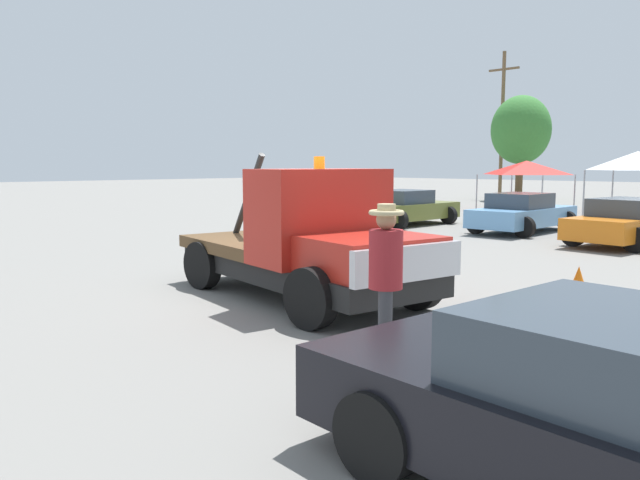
{
  "coord_description": "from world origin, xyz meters",
  "views": [
    {
      "loc": [
        7.86,
        -7.14,
        2.29
      ],
      "look_at": [
        0.5,
        0.0,
        1.05
      ],
      "focal_mm": 35.0,
      "sensor_mm": 36.0,
      "label": 1
    }
  ],
  "objects_px": {
    "parked_car_olive": "(405,208)",
    "canopy_tent_red": "(527,168)",
    "parked_car_skyblue": "(522,213)",
    "tree_left": "(521,130)",
    "utility_pole": "(502,122)",
    "parked_car_orange": "(631,222)",
    "traffic_cone": "(578,283)",
    "person_near_truck": "(386,269)",
    "tow_truck": "(311,246)",
    "canopy_tent_white": "(637,161)"
  },
  "relations": [
    {
      "from": "tree_left",
      "to": "parked_car_orange",
      "type": "bearing_deg",
      "value": -53.85
    },
    {
      "from": "parked_car_skyblue",
      "to": "canopy_tent_white",
      "type": "height_order",
      "value": "canopy_tent_white"
    },
    {
      "from": "parked_car_skyblue",
      "to": "parked_car_orange",
      "type": "height_order",
      "value": "same"
    },
    {
      "from": "person_near_truck",
      "to": "canopy_tent_red",
      "type": "height_order",
      "value": "canopy_tent_red"
    },
    {
      "from": "traffic_cone",
      "to": "canopy_tent_white",
      "type": "bearing_deg",
      "value": 106.59
    },
    {
      "from": "utility_pole",
      "to": "tree_left",
      "type": "bearing_deg",
      "value": -34.62
    },
    {
      "from": "person_near_truck",
      "to": "traffic_cone",
      "type": "xyz_separation_m",
      "value": [
        0.06,
        5.12,
        -0.83
      ]
    },
    {
      "from": "traffic_cone",
      "to": "canopy_tent_red",
      "type": "bearing_deg",
      "value": 120.1
    },
    {
      "from": "parked_car_olive",
      "to": "utility_pole",
      "type": "height_order",
      "value": "utility_pole"
    },
    {
      "from": "parked_car_orange",
      "to": "tree_left",
      "type": "relative_size",
      "value": 0.75
    },
    {
      "from": "tow_truck",
      "to": "person_near_truck",
      "type": "relative_size",
      "value": 3.06
    },
    {
      "from": "parked_car_orange",
      "to": "canopy_tent_red",
      "type": "bearing_deg",
      "value": 44.35
    },
    {
      "from": "parked_car_orange",
      "to": "canopy_tent_red",
      "type": "height_order",
      "value": "canopy_tent_red"
    },
    {
      "from": "canopy_tent_red",
      "to": "traffic_cone",
      "type": "bearing_deg",
      "value": -59.9
    },
    {
      "from": "tow_truck",
      "to": "tree_left",
      "type": "bearing_deg",
      "value": 121.18
    },
    {
      "from": "tree_left",
      "to": "parked_car_olive",
      "type": "bearing_deg",
      "value": -74.19
    },
    {
      "from": "utility_pole",
      "to": "parked_car_orange",
      "type": "bearing_deg",
      "value": -51.83
    },
    {
      "from": "tow_truck",
      "to": "canopy_tent_white",
      "type": "bearing_deg",
      "value": 104.9
    },
    {
      "from": "canopy_tent_red",
      "to": "tree_left",
      "type": "xyz_separation_m",
      "value": [
        -4.48,
        7.63,
        2.32
      ]
    },
    {
      "from": "parked_car_skyblue",
      "to": "canopy_tent_red",
      "type": "bearing_deg",
      "value": 26.08
    },
    {
      "from": "tow_truck",
      "to": "parked_car_olive",
      "type": "height_order",
      "value": "tow_truck"
    },
    {
      "from": "tow_truck",
      "to": "parked_car_olive",
      "type": "xyz_separation_m",
      "value": [
        -7.21,
        11.73,
        -0.3
      ]
    },
    {
      "from": "parked_car_olive",
      "to": "utility_pole",
      "type": "xyz_separation_m",
      "value": [
        -7.38,
        19.78,
        4.52
      ]
    },
    {
      "from": "traffic_cone",
      "to": "utility_pole",
      "type": "xyz_separation_m",
      "value": [
        -17.61,
        27.98,
        4.92
      ]
    },
    {
      "from": "canopy_tent_white",
      "to": "tree_left",
      "type": "height_order",
      "value": "tree_left"
    },
    {
      "from": "parked_car_olive",
      "to": "canopy_tent_red",
      "type": "xyz_separation_m",
      "value": [
        -0.68,
        10.63,
        1.49
      ]
    },
    {
      "from": "parked_car_orange",
      "to": "canopy_tent_white",
      "type": "relative_size",
      "value": 1.57
    },
    {
      "from": "tow_truck",
      "to": "parked_car_olive",
      "type": "distance_m",
      "value": 13.77
    },
    {
      "from": "person_near_truck",
      "to": "canopy_tent_white",
      "type": "xyz_separation_m",
      "value": [
        -5.26,
        22.98,
        1.36
      ]
    },
    {
      "from": "utility_pole",
      "to": "canopy_tent_red",
      "type": "bearing_deg",
      "value": -53.82
    },
    {
      "from": "parked_car_skyblue",
      "to": "person_near_truck",
      "type": "bearing_deg",
      "value": -158.82
    },
    {
      "from": "parked_car_olive",
      "to": "parked_car_skyblue",
      "type": "xyz_separation_m",
      "value": [
        4.36,
        0.83,
        -0.0
      ]
    },
    {
      "from": "parked_car_olive",
      "to": "parked_car_skyblue",
      "type": "bearing_deg",
      "value": -78.71
    },
    {
      "from": "parked_car_olive",
      "to": "parked_car_orange",
      "type": "distance_m",
      "value": 8.17
    },
    {
      "from": "parked_car_olive",
      "to": "parked_car_skyblue",
      "type": "relative_size",
      "value": 0.95
    },
    {
      "from": "parked_car_olive",
      "to": "canopy_tent_red",
      "type": "height_order",
      "value": "canopy_tent_red"
    },
    {
      "from": "parked_car_skyblue",
      "to": "tree_left",
      "type": "distance_m",
      "value": 20.22
    },
    {
      "from": "parked_car_olive",
      "to": "canopy_tent_white",
      "type": "xyz_separation_m",
      "value": [
        4.91,
        9.66,
        1.8
      ]
    },
    {
      "from": "canopy_tent_red",
      "to": "tree_left",
      "type": "bearing_deg",
      "value": 120.45
    },
    {
      "from": "parked_car_orange",
      "to": "traffic_cone",
      "type": "bearing_deg",
      "value": -161.37
    },
    {
      "from": "parked_car_orange",
      "to": "utility_pole",
      "type": "distance_m",
      "value": 25.57
    },
    {
      "from": "canopy_tent_white",
      "to": "traffic_cone",
      "type": "xyz_separation_m",
      "value": [
        5.32,
        -17.86,
        -2.2
      ]
    },
    {
      "from": "parked_car_skyblue",
      "to": "traffic_cone",
      "type": "bearing_deg",
      "value": -148.1
    },
    {
      "from": "canopy_tent_red",
      "to": "canopy_tent_white",
      "type": "xyz_separation_m",
      "value": [
        5.59,
        -0.96,
        0.31
      ]
    },
    {
      "from": "canopy_tent_white",
      "to": "traffic_cone",
      "type": "distance_m",
      "value": 18.77
    },
    {
      "from": "parked_car_olive",
      "to": "canopy_tent_white",
      "type": "distance_m",
      "value": 10.99
    },
    {
      "from": "parked_car_orange",
      "to": "tow_truck",
      "type": "bearing_deg",
      "value": 179.86
    },
    {
      "from": "tow_truck",
      "to": "tree_left",
      "type": "relative_size",
      "value": 0.85
    },
    {
      "from": "parked_car_olive",
      "to": "utility_pole",
      "type": "relative_size",
      "value": 0.45
    },
    {
      "from": "person_near_truck",
      "to": "parked_car_orange",
      "type": "xyz_separation_m",
      "value": [
        -1.99,
        13.31,
        -0.44
      ]
    }
  ]
}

